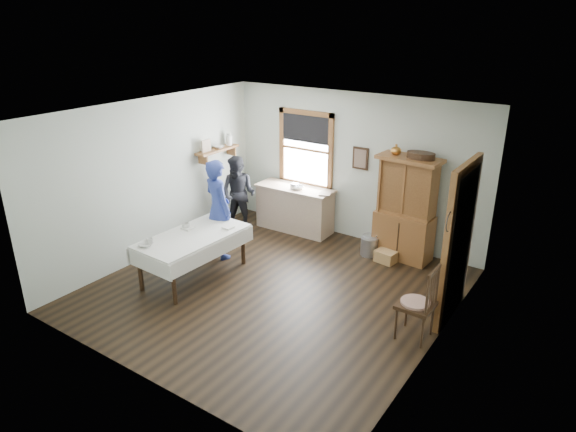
{
  "coord_description": "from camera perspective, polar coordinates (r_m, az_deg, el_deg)",
  "views": [
    {
      "loc": [
        4.07,
        -5.58,
        3.95
      ],
      "look_at": [
        0.07,
        0.3,
        1.14
      ],
      "focal_mm": 32.0,
      "sensor_mm": 36.0,
      "label": 1
    }
  ],
  "objects": [
    {
      "name": "wicker_basket",
      "position": [
        8.9,
        10.79,
        -4.45
      ],
      "size": [
        0.37,
        0.29,
        0.2
      ],
      "primitive_type": "cube",
      "rotation": [
        0.0,
        0.0,
        -0.15
      ],
      "color": "tan",
      "rests_on": "room"
    },
    {
      "name": "table_cup_a",
      "position": [
        8.4,
        -11.28,
        -1.09
      ],
      "size": [
        0.14,
        0.14,
        0.1
      ],
      "primitive_type": "imported",
      "rotation": [
        0.0,
        0.0,
        -0.18
      ],
      "color": "silver",
      "rests_on": "dining_table"
    },
    {
      "name": "window",
      "position": [
        9.79,
        2.0,
        7.89
      ],
      "size": [
        1.18,
        0.07,
        1.48
      ],
      "color": "white",
      "rests_on": "room"
    },
    {
      "name": "spindle_chair",
      "position": [
        6.84,
        14.06,
        -9.23
      ],
      "size": [
        0.49,
        0.49,
        1.04
      ],
      "primitive_type": "cube",
      "rotation": [
        0.0,
        0.0,
        -0.02
      ],
      "color": "#382513",
      "rests_on": "room"
    },
    {
      "name": "wall_shelf",
      "position": [
        9.89,
        -7.72,
        7.48
      ],
      "size": [
        0.24,
        1.0,
        0.44
      ],
      "color": "olive",
      "rests_on": "room"
    },
    {
      "name": "room",
      "position": [
        7.38,
        -1.74,
        0.94
      ],
      "size": [
        5.01,
        5.01,
        2.7
      ],
      "color": "black",
      "rests_on": "ground"
    },
    {
      "name": "table_bowl",
      "position": [
        7.92,
        -15.51,
        -3.07
      ],
      "size": [
        0.28,
        0.28,
        0.06
      ],
      "primitive_type": "imported",
      "rotation": [
        0.0,
        0.0,
        0.29
      ],
      "color": "silver",
      "rests_on": "dining_table"
    },
    {
      "name": "shelf_bowl",
      "position": [
        9.89,
        -7.68,
        7.63
      ],
      "size": [
        0.22,
        0.22,
        0.05
      ],
      "primitive_type": "imported",
      "color": "silver",
      "rests_on": "wall_shelf"
    },
    {
      "name": "woman_blue",
      "position": [
        8.79,
        -7.74,
        0.38
      ],
      "size": [
        0.68,
        0.57,
        1.6
      ],
      "primitive_type": "imported",
      "rotation": [
        0.0,
        0.0,
        2.78
      ],
      "color": "navy",
      "rests_on": "room"
    },
    {
      "name": "figure_dark",
      "position": [
        9.88,
        -5.52,
        2.15
      ],
      "size": [
        0.76,
        0.65,
        1.36
      ],
      "primitive_type": "imported",
      "rotation": [
        0.0,
        0.0,
        0.22
      ],
      "color": "black",
      "rests_on": "room"
    },
    {
      "name": "doorway",
      "position": [
        7.19,
        18.54,
        -2.42
      ],
      "size": [
        0.09,
        1.14,
        2.22
      ],
      "color": "#4E4138",
      "rests_on": "room"
    },
    {
      "name": "pail",
      "position": [
        9.09,
        9.02,
        -3.32
      ],
      "size": [
        0.38,
        0.38,
        0.33
      ],
      "primitive_type": "cube",
      "rotation": [
        0.0,
        0.0,
        -0.31
      ],
      "color": "#94969C",
      "rests_on": "room"
    },
    {
      "name": "counter_bowl",
      "position": [
        9.64,
        1.11,
        3.18
      ],
      "size": [
        0.28,
        0.28,
        0.07
      ],
      "primitive_type": "imported",
      "rotation": [
        0.0,
        0.0,
        -0.4
      ],
      "color": "silver",
      "rests_on": "work_counter"
    },
    {
      "name": "china_hutch",
      "position": [
        8.83,
        12.91,
        0.77
      ],
      "size": [
        1.08,
        0.57,
        1.79
      ],
      "primitive_type": "cube",
      "rotation": [
        0.0,
        0.0,
        -0.07
      ],
      "color": "olive",
      "rests_on": "room"
    },
    {
      "name": "dining_table",
      "position": [
        8.31,
        -10.41,
        -4.37
      ],
      "size": [
        1.03,
        1.85,
        0.72
      ],
      "primitive_type": "cube",
      "rotation": [
        0.0,
        0.0,
        -0.05
      ],
      "color": "silver",
      "rests_on": "room"
    },
    {
      "name": "table_cup_b",
      "position": [
        7.97,
        -15.12,
        -2.72
      ],
      "size": [
        0.12,
        0.12,
        0.1
      ],
      "primitive_type": "imported",
      "rotation": [
        0.0,
        0.0,
        -0.25
      ],
      "color": "silver",
      "rests_on": "dining_table"
    },
    {
      "name": "framed_picture",
      "position": [
        9.26,
        8.03,
        6.35
      ],
      "size": [
        0.3,
        0.04,
        0.4
      ],
      "primitive_type": "cube",
      "color": "#382513",
      "rests_on": "room"
    },
    {
      "name": "rug_beater",
      "position": [
        6.49,
        17.66,
        0.43
      ],
      "size": [
        0.01,
        0.27,
        0.27
      ],
      "primitive_type": "torus",
      "rotation": [
        0.0,
        1.57,
        0.0
      ],
      "color": "black",
      "rests_on": "room"
    },
    {
      "name": "work_counter",
      "position": [
        9.92,
        0.76,
        0.84
      ],
      "size": [
        1.54,
        0.62,
        0.87
      ],
      "primitive_type": "cube",
      "rotation": [
        0.0,
        0.0,
        0.03
      ],
      "color": "tan",
      "rests_on": "room"
    },
    {
      "name": "counter_book",
      "position": [
        9.43,
        3.57,
        2.55
      ],
      "size": [
        0.23,
        0.27,
        0.02
      ],
      "primitive_type": "imported",
      "rotation": [
        0.0,
        0.0,
        0.31
      ],
      "color": "brown",
      "rests_on": "work_counter"
    }
  ]
}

